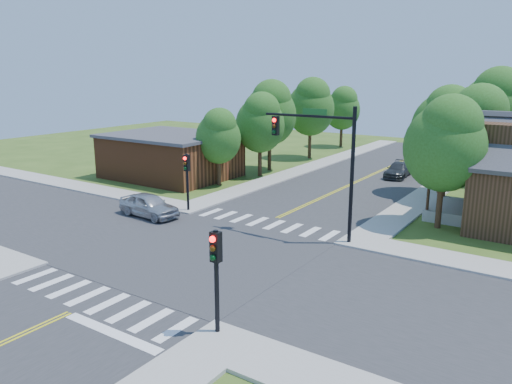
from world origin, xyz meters
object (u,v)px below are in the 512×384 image
Objects in this scene: signal_pole_se at (216,263)px; signal_pole_nw at (187,172)px; signal_mast_ne at (323,151)px; car_silver at (149,206)px; car_dgrey at (398,170)px.

signal_pole_se and signal_pole_nw have the same top height.
signal_pole_se is at bearing -81.44° from signal_mast_ne.
signal_mast_ne is 1.63× the size of car_silver.
signal_mast_ne is 1.89× the size of signal_pole_se.
car_dgrey is (-3.41, 29.41, -2.05)m from signal_pole_se.
signal_pole_nw is 0.87× the size of car_dgrey.
signal_pole_nw is (-11.20, 11.20, 0.00)m from signal_pole_se.
signal_mast_ne is 11.55m from signal_pole_se.
signal_pole_se is 0.87× the size of car_dgrey.
signal_mast_ne reaches higher than signal_pole_nw.
signal_pole_se is at bearing -121.33° from car_silver.
signal_mast_ne reaches higher than signal_pole_se.
car_dgrey is (7.79, 18.21, -2.05)m from signal_pole_nw.
car_silver is 22.35m from car_dgrey.
car_dgrey is (9.03, 20.44, -0.12)m from car_silver.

